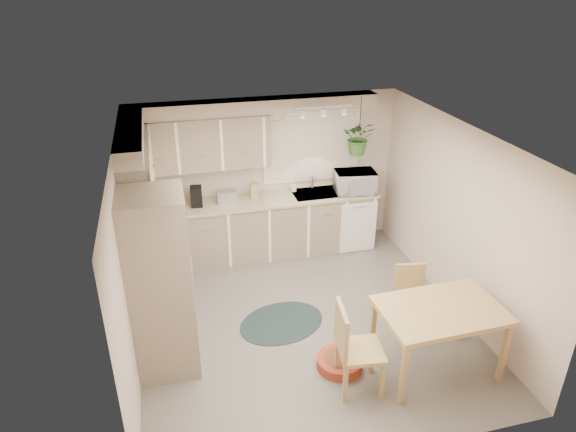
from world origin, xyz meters
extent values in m
plane|color=#69655C|center=(0.00, 0.00, 0.00)|extent=(4.20, 4.20, 0.00)
plane|color=white|center=(0.00, 0.00, 2.40)|extent=(4.20, 4.20, 0.00)
cube|color=beige|center=(0.00, 2.10, 1.20)|extent=(4.00, 0.04, 2.40)
cube|color=beige|center=(0.00, -2.10, 1.20)|extent=(4.00, 0.04, 2.40)
cube|color=beige|center=(-2.00, 0.00, 1.20)|extent=(0.04, 4.20, 2.40)
cube|color=beige|center=(2.00, 0.00, 1.20)|extent=(0.04, 4.20, 2.40)
cube|color=gray|center=(-1.70, 0.88, 0.45)|extent=(0.60, 1.85, 0.90)
cube|color=gray|center=(-0.20, 1.80, 0.45)|extent=(3.60, 0.60, 0.90)
cube|color=#C7B991|center=(-1.69, 0.88, 0.92)|extent=(0.64, 1.89, 0.04)
cube|color=#C7B991|center=(-0.20, 1.79, 0.92)|extent=(3.64, 0.64, 0.04)
cube|color=gray|center=(-1.68, -0.38, 1.05)|extent=(0.65, 0.65, 2.10)
cube|color=silver|center=(-1.35, -0.38, 1.05)|extent=(0.02, 0.56, 0.58)
cube|color=gray|center=(-1.82, 1.00, 1.83)|extent=(0.35, 2.00, 0.75)
cube|color=gray|center=(-1.00, 1.93, 1.83)|extent=(2.00, 0.35, 0.75)
cube|color=beige|center=(-1.85, 1.00, 2.30)|extent=(0.30, 2.00, 0.20)
cube|color=beige|center=(-0.20, 1.95, 2.30)|extent=(3.60, 0.30, 0.20)
cube|color=silver|center=(-1.68, 0.30, 0.94)|extent=(0.52, 0.58, 0.02)
cube|color=silver|center=(-1.70, 0.30, 1.40)|extent=(0.40, 0.60, 0.14)
cube|color=white|center=(0.70, 2.07, 1.60)|extent=(1.40, 0.02, 1.00)
cube|color=white|center=(0.70, 2.08, 1.60)|extent=(1.50, 0.02, 1.10)
cube|color=#9B9EA3|center=(0.70, 1.80, 0.90)|extent=(0.70, 0.48, 0.10)
cube|color=silver|center=(1.30, 1.49, 0.42)|extent=(0.58, 0.02, 0.83)
cube|color=silver|center=(0.70, 1.55, 2.33)|extent=(0.80, 0.04, 0.04)
cylinder|color=gold|center=(0.15, 2.07, 2.18)|extent=(0.30, 0.03, 0.30)
cube|color=tan|center=(1.17, -1.17, 0.41)|extent=(1.32, 0.90, 0.81)
cube|color=tan|center=(0.26, -1.22, 0.51)|extent=(0.53, 0.53, 1.02)
cube|color=tan|center=(1.22, -0.48, 0.42)|extent=(0.46, 0.46, 0.84)
ellipsoid|color=black|center=(-0.28, 0.03, 0.01)|extent=(1.28, 1.08, 0.01)
cylinder|color=#A33320|center=(0.17, -0.90, 0.06)|extent=(0.68, 0.68, 0.12)
imported|color=silver|center=(1.28, 1.70, 1.14)|extent=(0.64, 0.40, 0.41)
imported|color=silver|center=(0.38, 1.95, 0.98)|extent=(0.08, 0.17, 0.08)
imported|color=#326327|center=(1.31, 1.70, 1.75)|extent=(0.63, 0.65, 0.40)
cube|color=black|center=(-1.10, 1.80, 1.08)|extent=(0.18, 0.21, 0.29)
cube|color=#9B9EA3|center=(-0.66, 1.82, 1.03)|extent=(0.29, 0.17, 0.17)
cube|color=tan|center=(-0.25, 1.85, 1.06)|extent=(0.11, 0.11, 0.24)
camera|label=1|loc=(-1.50, -5.06, 4.05)|focal=32.00mm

